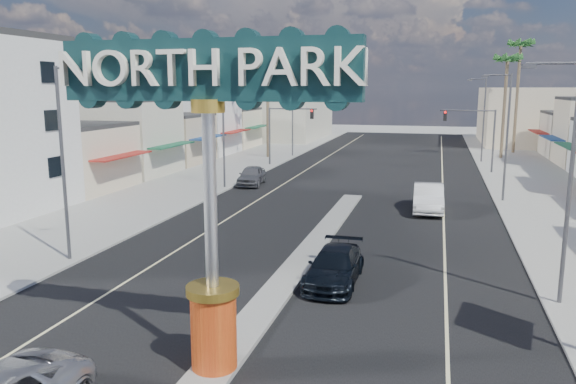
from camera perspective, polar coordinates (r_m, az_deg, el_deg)
The scene contains 23 objects.
ground at distance 43.06m, azimuth 6.80°, elevation -0.27°, with size 160.00×160.00×0.00m, color gray.
road at distance 43.06m, azimuth 6.80°, elevation -0.27°, with size 20.00×120.00×0.01m, color black.
median_island at distance 27.72m, azimuth 2.04°, elevation -6.16°, with size 1.30×30.00×0.16m, color gray.
sidewalk_left at distance 47.05m, azimuth -10.32°, elevation 0.63°, with size 8.00×120.00×0.12m, color gray.
sidewalk_right at distance 43.41m, azimuth 25.42°, elevation -1.07°, with size 8.00×120.00×0.12m, color gray.
storefront_row_left at distance 62.70m, azimuth -13.66°, elevation 5.67°, with size 12.00×42.00×6.00m, color beige.
backdrop_far_left at distance 91.34m, azimuth -2.89°, elevation 8.04°, with size 20.00×20.00×8.00m, color #B7B29E.
backdrop_far_right at distance 88.46m, azimuth 25.61°, elevation 6.94°, with size 20.00×20.00×8.00m, color beige.
gateway_sign at distance 15.21m, azimuth -8.01°, elevation 2.40°, with size 8.20×1.50×9.15m.
traffic_signal_left at distance 58.00m, azimuth -0.17°, elevation 6.85°, with size 5.09×0.45×6.00m.
traffic_signal_right at distance 56.11m, azimuth 18.37°, elevation 6.19°, with size 5.09×0.45×6.00m.
streetlight_l_near at distance 27.47m, azimuth -21.69°, elevation 3.57°, with size 2.03×0.22×9.00m.
streetlight_l_mid at distance 45.05m, azimuth -6.39°, elevation 6.72°, with size 2.03×0.22×9.00m.
streetlight_l_far at distance 66.01m, azimuth 0.60°, elevation 8.00°, with size 2.03×0.22×9.00m.
streetlight_r_near at distance 22.55m, azimuth 26.42°, elevation 1.84°, with size 2.03×0.22×9.00m.
streetlight_r_mid at distance 42.24m, azimuth 21.18°, elevation 5.82°, with size 2.03×0.22×9.00m.
streetlight_r_far at distance 64.12m, azimuth 19.14°, elevation 7.34°, with size 2.03×0.22×9.00m.
palm_left_far at distance 64.79m, azimuth -2.10°, elevation 13.63°, with size 2.60×2.60×13.10m.
palm_right_mid at distance 68.30m, azimuth 21.39°, elevation 12.02°, with size 2.60×2.60×12.10m.
palm_right_far at distance 74.57m, azimuth 22.54°, elevation 13.14°, with size 2.60×2.60×14.10m.
suv_right at distance 23.62m, azimuth 4.75°, elevation -7.56°, with size 2.03×4.99×1.45m, color black.
car_parked_left at distance 47.04m, azimuth -3.71°, elevation 1.69°, with size 1.88×4.68×1.60m, color slate.
car_parked_right at distance 38.09m, azimuth 14.07°, elevation -0.58°, with size 1.89×5.43×1.79m, color silver.
Camera 1 is at (5.89, -11.89, 8.07)m, focal length 35.00 mm.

